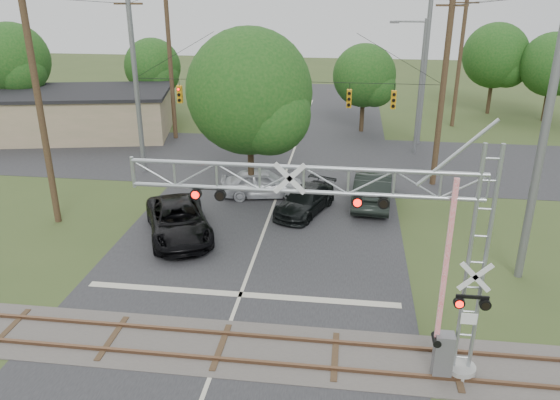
# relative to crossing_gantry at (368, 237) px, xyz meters

# --- Properties ---
(ground) EXTENTS (160.00, 160.00, 0.00)m
(ground) POSITION_rel_crossing_gantry_xyz_m (-4.83, -1.63, -4.82)
(ground) COLOR #384821
(ground) RESTS_ON ground
(road_main) EXTENTS (14.00, 90.00, 0.02)m
(road_main) POSITION_rel_crossing_gantry_xyz_m (-4.83, 8.37, -4.81)
(road_main) COLOR #252527
(road_main) RESTS_ON ground
(road_cross) EXTENTS (90.00, 12.00, 0.02)m
(road_cross) POSITION_rel_crossing_gantry_xyz_m (-4.83, 22.37, -4.80)
(road_cross) COLOR #252527
(road_cross) RESTS_ON ground
(railroad_track) EXTENTS (90.00, 3.20, 0.17)m
(railroad_track) POSITION_rel_crossing_gantry_xyz_m (-4.83, 0.37, -4.78)
(railroad_track) COLOR #47433D
(railroad_track) RESTS_ON ground
(crossing_gantry) EXTENTS (11.10, 1.00, 7.84)m
(crossing_gantry) POSITION_rel_crossing_gantry_xyz_m (0.00, 0.00, 0.00)
(crossing_gantry) COLOR gray
(crossing_gantry) RESTS_ON ground
(traffic_signal_span) EXTENTS (19.34, 0.36, 11.50)m
(traffic_signal_span) POSITION_rel_crossing_gantry_xyz_m (-3.92, 18.37, 0.86)
(traffic_signal_span) COLOR slate
(traffic_signal_span) RESTS_ON ground
(pickup_black) EXTENTS (5.12, 6.81, 1.72)m
(pickup_black) POSITION_rel_crossing_gantry_xyz_m (-8.98, 8.93, -3.96)
(pickup_black) COLOR black
(pickup_black) RESTS_ON ground
(car_dark) EXTENTS (3.60, 5.29, 1.42)m
(car_dark) POSITION_rel_crossing_gantry_xyz_m (-2.96, 12.84, -4.11)
(car_dark) COLOR black
(car_dark) RESTS_ON ground
(sedan_silver) EXTENTS (5.19, 2.74, 1.68)m
(sedan_silver) POSITION_rel_crossing_gantry_xyz_m (-5.67, 14.88, -3.98)
(sedan_silver) COLOR #B7BAC0
(sedan_silver) RESTS_ON ground
(suv_dark) EXTENTS (2.53, 6.01, 1.93)m
(suv_dark) POSITION_rel_crossing_gantry_xyz_m (0.81, 14.69, -3.85)
(suv_dark) COLOR black
(suv_dark) RESTS_ON ground
(commercial_building) EXTENTS (17.23, 11.22, 3.70)m
(commercial_building) POSITION_rel_crossing_gantry_xyz_m (-23.45, 26.61, -2.96)
(commercial_building) COLOR #8D835E
(commercial_building) RESTS_ON ground
(streetlight) EXTENTS (2.56, 0.27, 9.60)m
(streetlight) POSITION_rel_crossing_gantry_xyz_m (3.95, 25.05, 0.55)
(streetlight) COLOR slate
(streetlight) RESTS_ON ground
(utility_poles) EXTENTS (26.27, 27.20, 13.05)m
(utility_poles) POSITION_rel_crossing_gantry_xyz_m (-2.20, 20.90, 1.34)
(utility_poles) COLOR #3C251B
(utility_poles) RESTS_ON ground
(treeline) EXTENTS (52.25, 31.46, 9.82)m
(treeline) POSITION_rel_crossing_gantry_xyz_m (-5.57, 29.23, 0.64)
(treeline) COLOR #342617
(treeline) RESTS_ON ground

